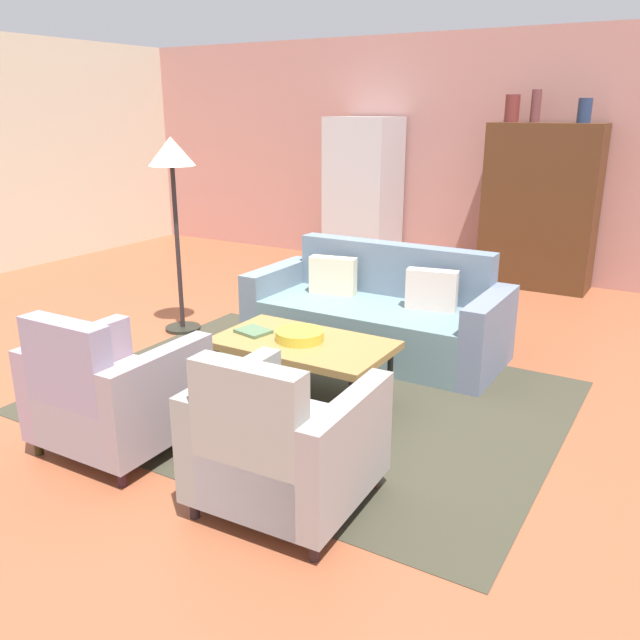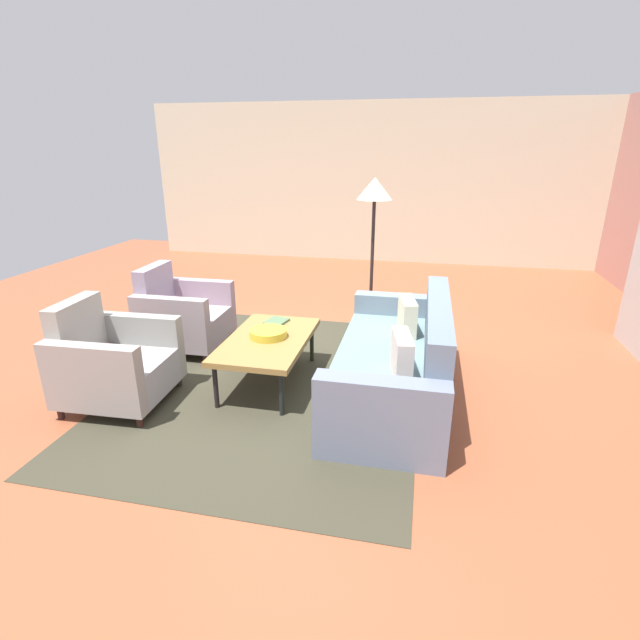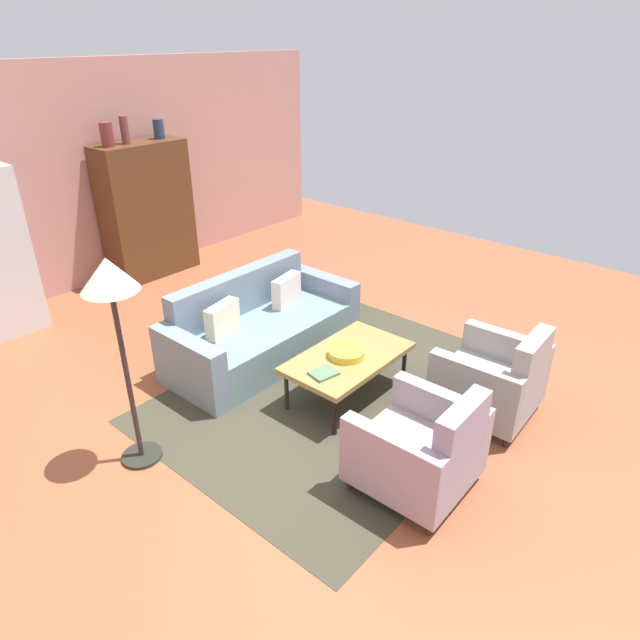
% 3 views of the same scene
% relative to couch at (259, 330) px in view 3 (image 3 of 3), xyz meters
% --- Properties ---
extents(ground_plane, '(11.15, 11.15, 0.00)m').
position_rel_couch_xyz_m(ground_plane, '(-0.60, -0.96, -0.29)').
color(ground_plane, brown).
extents(wall_back, '(9.29, 0.12, 2.80)m').
position_rel_couch_xyz_m(wall_back, '(-0.60, 3.12, 1.11)').
color(wall_back, tan).
rests_on(wall_back, ground).
extents(area_rug, '(3.40, 2.60, 0.01)m').
position_rel_couch_xyz_m(area_rug, '(-0.00, -1.14, -0.28)').
color(area_rug, '#383628').
rests_on(area_rug, ground).
extents(couch, '(2.10, 0.90, 0.86)m').
position_rel_couch_xyz_m(couch, '(0.00, 0.00, 0.00)').
color(couch, slate).
rests_on(couch, ground).
extents(coffee_table, '(1.20, 0.70, 0.44)m').
position_rel_couch_xyz_m(coffee_table, '(-0.00, -1.19, 0.11)').
color(coffee_table, black).
rests_on(coffee_table, ground).
extents(armchair_left, '(0.81, 0.81, 0.88)m').
position_rel_couch_xyz_m(armchair_left, '(-0.60, -2.35, 0.06)').
color(armchair_left, '#361B1D').
rests_on(armchair_left, ground).
extents(armchair_right, '(0.83, 0.83, 0.88)m').
position_rel_couch_xyz_m(armchair_right, '(0.60, -2.35, 0.06)').
color(armchair_right, '#2B261D').
rests_on(armchair_right, ground).
extents(fruit_bowl, '(0.33, 0.33, 0.07)m').
position_rel_couch_xyz_m(fruit_bowl, '(-0.03, -1.19, 0.18)').
color(fruit_bowl, gold).
rests_on(fruit_bowl, coffee_table).
extents(book_stack, '(0.26, 0.22, 0.02)m').
position_rel_couch_xyz_m(book_stack, '(-0.39, -1.22, 0.16)').
color(book_stack, '#4D6C4A').
rests_on(book_stack, coffee_table).
extents(cabinet, '(1.20, 0.51, 1.80)m').
position_rel_couch_xyz_m(cabinet, '(0.61, 2.78, 0.61)').
color(cabinet, '#4D2C17').
rests_on(cabinet, ground).
extents(vase_tall, '(0.16, 0.16, 0.29)m').
position_rel_couch_xyz_m(vase_tall, '(0.21, 2.77, 1.66)').
color(vase_tall, maroon).
rests_on(vase_tall, cabinet).
extents(vase_round, '(0.11, 0.11, 0.34)m').
position_rel_couch_xyz_m(vase_round, '(0.46, 2.77, 1.68)').
color(vase_round, brown).
rests_on(vase_round, cabinet).
extents(vase_small, '(0.14, 0.14, 0.25)m').
position_rel_couch_xyz_m(vase_small, '(0.96, 2.77, 1.64)').
color(vase_small, navy).
rests_on(vase_small, cabinet).
extents(floor_lamp, '(0.40, 0.40, 1.72)m').
position_rel_couch_xyz_m(floor_lamp, '(-1.77, -0.46, 1.16)').
color(floor_lamp, black).
rests_on(floor_lamp, ground).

